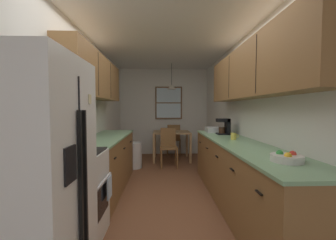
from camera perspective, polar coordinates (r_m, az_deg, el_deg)
The scene contains 25 objects.
ground_plane at distance 3.99m, azimuth -0.68°, elevation -16.86°, with size 12.00×12.00×0.00m, color brown.
wall_left at distance 3.97m, azimuth -20.59°, elevation 1.64°, with size 0.10×9.00×2.55m, color white.
wall_right at distance 4.01m, azimuth 18.97°, elevation 1.68°, with size 0.10×9.00×2.55m, color white.
wall_back at distance 6.40m, azimuth -1.13°, elevation 2.24°, with size 4.40×0.10×2.55m, color white.
ceiling_slab at distance 3.95m, azimuth -0.70°, elevation 21.19°, with size 4.40×9.00×0.08m, color white.
refrigerator at distance 1.75m, azimuth -33.39°, elevation -14.18°, with size 0.71×0.73×1.70m.
stove_range at distance 2.48m, azimuth -24.86°, elevation -18.15°, with size 0.66×0.64×1.10m.
microwave_over_range at distance 2.39m, azimuth -28.04°, elevation 10.50°, with size 0.39×0.63×0.35m.
counter_left at distance 3.75m, azimuth -16.39°, elevation -11.09°, with size 0.64×2.15×0.90m.
upper_cabinets_left at distance 3.66m, azimuth -19.07°, elevation 10.76°, with size 0.33×2.23×0.67m.
counter_right at distance 3.18m, azimuth 18.53°, elevation -13.67°, with size 0.64×3.17×0.90m.
upper_cabinets_right at distance 3.10m, azimuth 21.78°, elevation 12.03°, with size 0.33×2.85×0.70m.
dining_table at distance 5.64m, azimuth 0.96°, elevation -4.32°, with size 0.96×0.82×0.76m.
dining_chair_near at distance 5.04m, azimuth 0.15°, elevation -6.79°, with size 0.42×0.42×0.90m.
dining_chair_far at distance 6.27m, azimuth 1.52°, elevation -4.88°, with size 0.41×0.41×0.90m.
pendant_light at distance 5.62m, azimuth 0.97°, elevation 8.86°, with size 0.25×0.25×0.67m.
back_window at distance 6.34m, azimuth 0.17°, elevation 4.63°, with size 0.80×0.05×0.97m.
trash_bin at distance 4.98m, azimuth -9.11°, elevation -9.36°, with size 0.35×0.35×0.59m, color silver.
storage_canister at distance 2.93m, azimuth -20.32°, elevation -4.16°, with size 0.11×0.11×0.20m.
dish_towel at distance 2.50m, azimuth -15.51°, elevation -17.06°, with size 0.02×0.16×0.24m, color silver.
coffee_maker at distance 3.91m, azimuth 15.02°, elevation -1.60°, with size 0.22×0.18×0.28m.
mug_by_coffeemaker at distance 3.29m, azimuth 17.28°, elevation -4.21°, with size 0.12×0.08×0.10m.
fruit_bowl at distance 2.10m, azimuth 29.38°, elevation -8.82°, with size 0.26×0.26×0.09m.
dish_rack at distance 4.23m, azimuth 12.18°, elevation -2.58°, with size 0.28×0.34×0.10m, color silver.
table_serving_bowl at distance 5.64m, azimuth 0.01°, elevation -2.82°, with size 0.21×0.21×0.06m, color #E0D14C.
Camera 1 is at (-0.07, -2.75, 1.35)m, focal length 22.60 mm.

